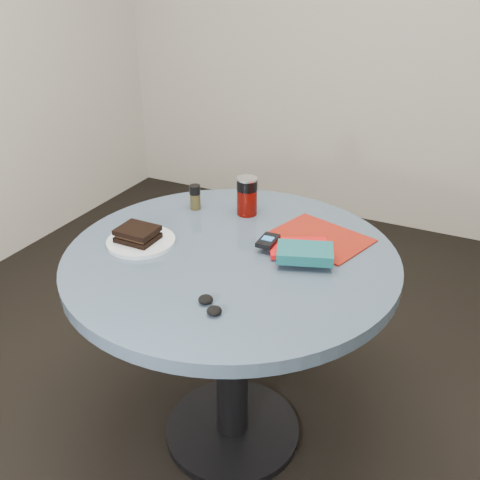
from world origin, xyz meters
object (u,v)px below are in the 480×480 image
at_px(table, 231,298).
at_px(soda_can, 247,196).
at_px(red_book, 299,248).
at_px(headphones, 210,305).
at_px(plate, 141,242).
at_px(sandwich, 138,234).
at_px(mp3_player, 268,241).
at_px(pepper_grinder, 195,197).
at_px(magazine, 320,238).
at_px(novel, 305,253).

height_order(table, soda_can, soda_can).
distance_m(red_book, headphones, 0.39).
height_order(plate, soda_can, soda_can).
relative_size(sandwich, soda_can, 0.88).
relative_size(table, soda_can, 7.55).
bearing_deg(table, plate, -165.84).
height_order(table, mp3_player, mp3_player).
relative_size(pepper_grinder, headphones, 0.90).
height_order(sandwich, red_book, sandwich).
bearing_deg(table, pepper_grinder, 138.19).
distance_m(sandwich, magazine, 0.57).
relative_size(sandwich, pepper_grinder, 1.33).
bearing_deg(sandwich, headphones, -29.50).
xyz_separation_m(sandwich, pepper_grinder, (0.03, 0.30, 0.01)).
bearing_deg(soda_can, headphones, -74.02).
xyz_separation_m(sandwich, red_book, (0.46, 0.17, -0.02)).
height_order(plate, headphones, headphones).
bearing_deg(red_book, magazine, 48.64).
distance_m(plate, pepper_grinder, 0.30).
bearing_deg(plate, pepper_grinder, 86.10).
xyz_separation_m(plate, mp3_player, (0.36, 0.14, 0.02)).
relative_size(magazine, mp3_player, 3.30).
bearing_deg(pepper_grinder, mp3_player, -24.41).
xyz_separation_m(magazine, novel, (0.01, -0.17, 0.03)).
height_order(table, sandwich, sandwich).
distance_m(sandwich, soda_can, 0.40).
height_order(table, headphones, headphones).
height_order(sandwich, magazine, sandwich).
height_order(novel, mp3_player, novel).
xyz_separation_m(table, pepper_grinder, (-0.26, 0.23, 0.21)).
bearing_deg(sandwich, red_book, 20.09).
xyz_separation_m(table, soda_can, (-0.07, 0.27, 0.23)).
height_order(red_book, headphones, headphones).
relative_size(plate, soda_can, 1.59).
xyz_separation_m(table, novel, (0.22, 0.04, 0.20)).
bearing_deg(novel, mp3_player, 144.81).
bearing_deg(mp3_player, red_book, 13.85).
distance_m(table, novel, 0.30).
bearing_deg(pepper_grinder, novel, -22.15).
height_order(pepper_grinder, magazine, pepper_grinder).
relative_size(novel, mp3_player, 1.83).
distance_m(soda_can, mp3_player, 0.26).
xyz_separation_m(table, red_book, (0.18, 0.10, 0.18)).
distance_m(plate, novel, 0.51).
distance_m(soda_can, pepper_grinder, 0.19).
height_order(pepper_grinder, novel, pepper_grinder).
distance_m(pepper_grinder, novel, 0.51).
relative_size(table, mp3_player, 11.51).
bearing_deg(table, headphones, -73.59).
relative_size(plate, sandwich, 1.80).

